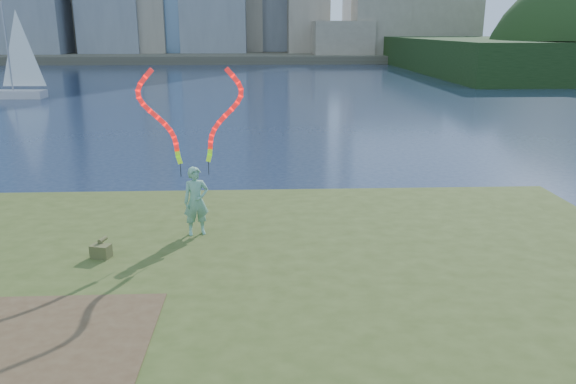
{
  "coord_description": "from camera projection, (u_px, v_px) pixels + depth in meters",
  "views": [
    {
      "loc": [
        1.08,
        -10.52,
        5.18
      ],
      "look_at": [
        1.6,
        1.0,
        1.81
      ],
      "focal_mm": 35.0,
      "sensor_mm": 36.0,
      "label": 1
    }
  ],
  "objects": [
    {
      "name": "ground",
      "position": [
        212.0,
        292.0,
        11.49
      ],
      "size": [
        320.0,
        320.0,
        0.0
      ],
      "primitive_type": "plane",
      "color": "#19253E",
      "rests_on": "ground"
    },
    {
      "name": "woman_with_ribbons",
      "position": [
        195.0,
        171.0,
        12.08
      ],
      "size": [
        1.93,
        0.66,
        3.92
      ],
      "rotation": [
        0.0,
        0.0,
        0.29
      ],
      "color": "#207B4F",
      "rests_on": "grassy_knoll"
    },
    {
      "name": "grassy_knoll",
      "position": [
        199.0,
        336.0,
        9.19
      ],
      "size": [
        20.0,
        18.0,
        0.8
      ],
      "color": "#364518",
      "rests_on": "ground"
    },
    {
      "name": "dirt_patch",
      "position": [
        38.0,
        343.0,
        8.1
      ],
      "size": [
        3.2,
        3.0,
        0.02
      ],
      "primitive_type": "cube",
      "color": "#47331E",
      "rests_on": "grassy_knoll"
    },
    {
      "name": "canvas_bag",
      "position": [
        101.0,
        250.0,
        11.13
      ],
      "size": [
        0.42,
        0.48,
        0.35
      ],
      "rotation": [
        0.0,
        0.0,
        -0.27
      ],
      "color": "#4B4E26",
      "rests_on": "grassy_knoll"
    },
    {
      "name": "sailboat",
      "position": [
        15.0,
        81.0,
        42.96
      ],
      "size": [
        4.99,
        1.71,
        7.53
      ],
      "rotation": [
        0.0,
        0.0,
        -0.05
      ],
      "color": "beige",
      "rests_on": "ground"
    },
    {
      "name": "far_shore",
      "position": [
        256.0,
        55.0,
        102.42
      ],
      "size": [
        320.0,
        40.0,
        1.2
      ],
      "primitive_type": "cube",
      "color": "#484335",
      "rests_on": "ground"
    }
  ]
}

